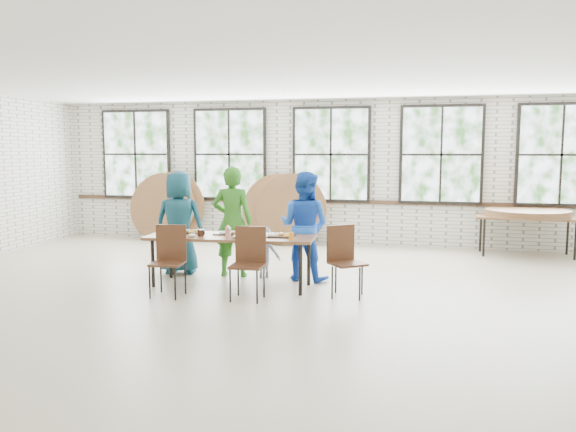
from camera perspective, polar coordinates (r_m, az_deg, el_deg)
name	(u,v)px	position (r m, az deg, el deg)	size (l,w,h in m)	color
room	(331,157)	(11.69, 4.39, 6.02)	(12.00, 12.00, 12.00)	#B2A78D
dining_table	(231,239)	(8.10, -5.81, -2.34)	(2.44, 0.93, 0.74)	brown
chair_near_left	(169,254)	(7.77, -11.96, -3.81)	(0.47, 0.45, 0.95)	#492918
chair_near_right	(249,257)	(7.45, -3.98, -4.13)	(0.43, 0.42, 0.95)	#492918
chair_spare	(344,255)	(7.61, 5.71, -3.91)	(0.58, 0.58, 0.95)	#492918
adult_teal	(179,223)	(9.07, -10.97, -0.65)	(0.80, 0.52, 1.64)	#164C56
adult_green	(232,222)	(8.74, -5.66, -0.56)	(0.63, 0.41, 1.72)	#2D751F
toddler	(264,252)	(8.67, -2.47, -3.68)	(0.51, 0.29, 0.79)	#12223A
adult_blue	(304,226)	(8.46, 1.66, -1.02)	(0.80, 0.62, 1.64)	blue
storage_table	(527,219)	(11.33, 23.11, -0.30)	(1.83, 0.83, 0.74)	brown
tabletop_clutter	(237,234)	(8.04, -5.25, -1.85)	(1.94, 0.62, 0.11)	black
round_tops_stacked	(527,213)	(11.32, 23.14, 0.30)	(1.50, 1.50, 0.13)	brown
round_tops_leaning	(224,208)	(12.01, -6.51, 0.78)	(4.36, 0.46, 1.49)	brown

